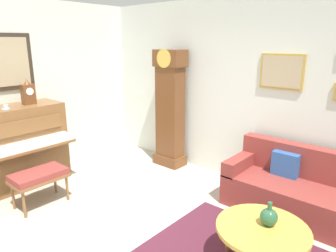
% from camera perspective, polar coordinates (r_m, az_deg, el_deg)
% --- Properties ---
extents(ground_plane, '(6.40, 6.00, 0.10)m').
position_cam_1_polar(ground_plane, '(3.72, -9.25, -21.05)').
color(ground_plane, '#B2A899').
extents(wall_left, '(0.13, 4.90, 2.80)m').
position_cam_1_polar(wall_left, '(5.34, -28.28, 5.65)').
color(wall_left, silver).
rests_on(wall_left, ground_plane).
extents(wall_back, '(5.30, 0.13, 2.80)m').
position_cam_1_polar(wall_back, '(4.91, 12.20, 6.36)').
color(wall_back, silver).
rests_on(wall_back, ground_plane).
extents(piano, '(0.87, 1.44, 1.23)m').
position_cam_1_polar(piano, '(5.15, -26.47, -3.50)').
color(piano, brown).
rests_on(piano, ground_plane).
extents(piano_bench, '(0.42, 0.70, 0.48)m').
position_cam_1_polar(piano_bench, '(4.50, -22.79, -8.66)').
color(piano_bench, brown).
rests_on(piano_bench, ground_plane).
extents(grandfather_clock, '(0.52, 0.34, 2.03)m').
position_cam_1_polar(grandfather_clock, '(5.34, 0.37, 2.60)').
color(grandfather_clock, brown).
rests_on(grandfather_clock, ground_plane).
extents(couch, '(1.90, 0.80, 0.84)m').
position_cam_1_polar(couch, '(4.33, 23.84, -11.09)').
color(couch, maroon).
rests_on(couch, ground_plane).
extents(coffee_table, '(0.88, 0.88, 0.45)m').
position_cam_1_polar(coffee_table, '(3.21, 17.09, -17.95)').
color(coffee_table, gold).
rests_on(coffee_table, ground_plane).
extents(mantel_clock, '(0.13, 0.18, 0.38)m').
position_cam_1_polar(mantel_clock, '(5.09, -24.48, 5.59)').
color(mantel_clock, brown).
rests_on(mantel_clock, piano).
extents(teacup, '(0.12, 0.12, 0.06)m').
position_cam_1_polar(teacup, '(4.89, -27.83, 3.08)').
color(teacup, '#ADC6D6').
rests_on(teacup, piano).
extents(green_jug, '(0.17, 0.17, 0.24)m').
position_cam_1_polar(green_jug, '(3.20, 18.16, -15.71)').
color(green_jug, '#234C33').
rests_on(green_jug, coffee_table).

